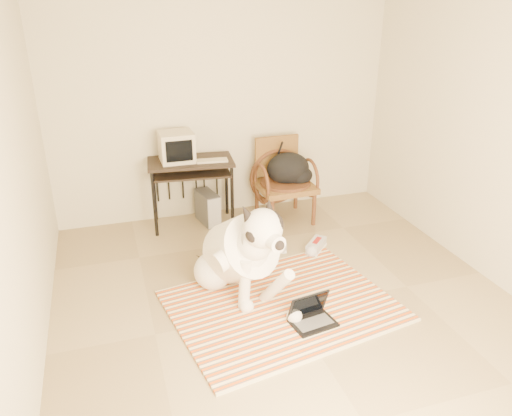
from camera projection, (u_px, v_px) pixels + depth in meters
name	position (u px, v px, depth m)	size (l,w,h in m)	color
floor	(290.00, 309.00, 4.36)	(4.50, 4.50, 0.00)	#9A865E
wall_back	(223.00, 103.00, 5.78)	(4.50, 4.50, 0.00)	beige
wall_left	(11.00, 191.00, 3.26)	(4.50, 4.50, 0.00)	beige
wall_right	(508.00, 140.00, 4.37)	(4.50, 4.50, 0.00)	beige
rug	(282.00, 306.00, 4.38)	(2.09, 1.73, 0.02)	#DE500F
dog	(241.00, 253.00, 4.42)	(0.76, 1.35, 1.05)	white
laptop	(311.00, 315.00, 4.13)	(0.39, 0.31, 0.25)	black
computer_desk	(191.00, 170.00, 5.65)	(1.00, 0.63, 0.79)	black
crt_monitor	(177.00, 147.00, 5.53)	(0.37, 0.36, 0.33)	#BDB194
desk_keyboard	(212.00, 161.00, 5.57)	(0.34, 0.13, 0.02)	#BDB194
pc_tower	(208.00, 208.00, 5.90)	(0.24, 0.43, 0.38)	#4E4E50
rattan_chair	(283.00, 180.00, 5.91)	(0.65, 0.63, 0.96)	brown
backpack	(290.00, 170.00, 5.86)	(0.53, 0.42, 0.38)	black
sneaker_left	(277.00, 242.00, 5.38)	(0.16, 0.34, 0.12)	white
sneaker_right	(316.00, 246.00, 5.31)	(0.32, 0.33, 0.11)	white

